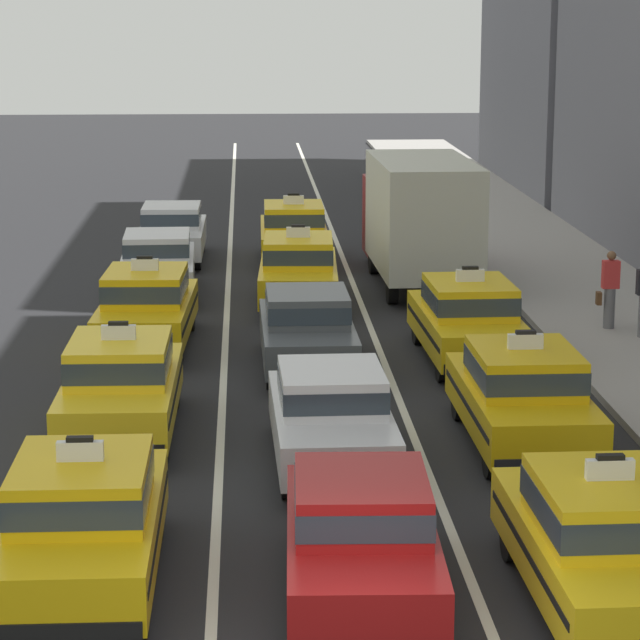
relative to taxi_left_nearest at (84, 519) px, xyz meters
The scene contains 17 objects.
lane_stripe_left_center 16.84m from the taxi_left_nearest, 84.66° to the left, with size 0.14×80.00×0.01m, color silver.
lane_stripe_center_right 17.43m from the taxi_left_nearest, 74.12° to the left, with size 0.14×80.00×0.01m, color silver.
taxi_left_nearest is the anchor object (origin of this frame).
taxi_left_second 6.29m from the taxi_left_nearest, 90.67° to the left, with size 1.86×4.58×1.96m.
taxi_left_third 12.44m from the taxi_left_nearest, 90.25° to the left, with size 1.99×4.63×1.96m.
sedan_left_fourth 17.78m from the taxi_left_nearest, 90.44° to the left, with size 1.88×4.35×1.58m.
sedan_left_fifth 22.69m from the taxi_left_nearest, 90.04° to the left, with size 1.79×4.31×1.58m.
sedan_center_nearest 3.40m from the taxi_left_nearest, ahead, with size 1.90×4.36×1.58m.
sedan_center_second 5.56m from the taxi_left_nearest, 53.61° to the left, with size 1.85×4.34×1.58m.
sedan_center_third 10.92m from the taxi_left_nearest, 72.97° to the left, with size 1.80×4.32×1.58m.
taxi_center_fourth 16.83m from the taxi_left_nearest, 78.82° to the left, with size 2.00×4.63×1.96m.
taxi_center_fifth 22.38m from the taxi_left_nearest, 81.39° to the left, with size 1.86×4.58×1.96m.
taxi_right_nearest 6.26m from the taxi_left_nearest, ahead, with size 1.89×4.59×1.96m.
taxi_right_second 8.34m from the taxi_left_nearest, 39.50° to the left, with size 1.86×4.58×1.96m.
taxi_right_third 12.67m from the taxi_left_nearest, 59.46° to the left, with size 1.93×4.61×1.96m.
box_truck_right_fourth 20.04m from the taxi_left_nearest, 71.33° to the left, with size 2.41×7.01×3.27m.
pedestrian_near_crosswalk 16.38m from the taxi_left_nearest, 53.04° to the left, with size 0.47×0.24×1.69m.
Camera 1 is at (-1.16, -13.19, 7.02)m, focal length 79.53 mm.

